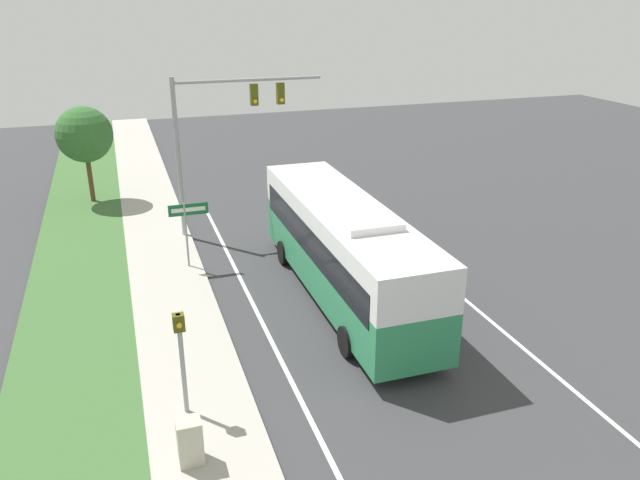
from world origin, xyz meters
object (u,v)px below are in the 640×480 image
(pedestrian_signal, at_px, (181,348))
(utility_cabinet, at_px, (190,442))
(bus, at_px, (344,245))
(street_sign, at_px, (188,221))
(signal_gantry, at_px, (220,123))

(pedestrian_signal, relative_size, utility_cabinet, 2.59)
(bus, relative_size, pedestrian_signal, 3.95)
(pedestrian_signal, xyz_separation_m, utility_cabinet, (-0.13, -1.90, -1.32))
(bus, relative_size, street_sign, 4.26)
(signal_gantry, distance_m, utility_cabinet, 15.61)
(street_sign, bearing_deg, signal_gantry, 59.54)
(pedestrian_signal, xyz_separation_m, street_sign, (1.31, 9.22, -0.04))
(signal_gantry, height_order, utility_cabinet, signal_gantry)
(signal_gantry, xyz_separation_m, utility_cabinet, (-3.49, -14.60, -4.26))
(bus, bearing_deg, signal_gantry, 109.40)
(pedestrian_signal, bearing_deg, street_sign, 81.90)
(pedestrian_signal, distance_m, street_sign, 9.32)
(bus, distance_m, signal_gantry, 8.73)
(signal_gantry, bearing_deg, street_sign, -120.46)
(bus, height_order, signal_gantry, signal_gantry)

